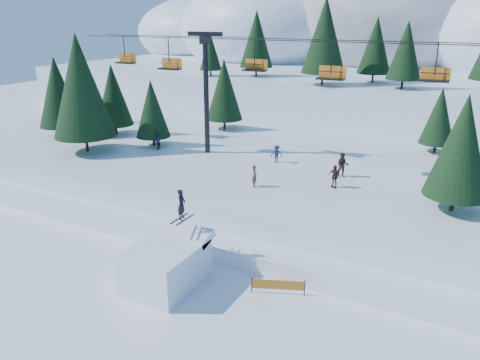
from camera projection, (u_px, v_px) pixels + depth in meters
The scene contains 10 objects.
ground at pixel (172, 310), 23.55m from camera, with size 160.00×160.00×0.00m, color white.
mid_shelf at pixel (302, 181), 38.11m from camera, with size 70.00×22.00×2.50m, color white.
berm at pixel (245, 237), 30.02m from camera, with size 70.00×6.00×1.10m, color white.
mountain_ridge at pixel (389, 42), 83.63m from camera, with size 119.00×60.88×26.46m.
jump_kicker at pixel (167, 264), 25.43m from camera, with size 3.40×4.63×5.10m.
chairlift at pixel (320, 82), 35.02m from camera, with size 46.00×3.21×10.28m.
conifer_stand at pixel (299, 111), 36.47m from camera, with size 62.03×18.54×10.24m.
distant_skiers at pixel (311, 160), 36.53m from camera, with size 27.92×11.34×1.87m.
banner_near at pixel (278, 285), 24.74m from camera, with size 2.65×1.12×0.90m.
banner_far at pixel (392, 285), 24.73m from camera, with size 2.84×0.38×0.90m.
Camera 1 is at (12.46, -16.06, 14.00)m, focal length 35.00 mm.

